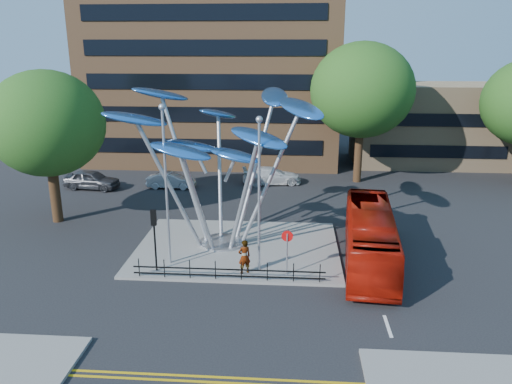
# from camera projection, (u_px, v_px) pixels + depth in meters

# --- Properties ---
(ground) EXTENTS (120.00, 120.00, 0.00)m
(ground) POSITION_uv_depth(u_px,v_px,m) (245.00, 298.00, 24.20)
(ground) COLOR black
(ground) RESTS_ON ground
(traffic_island) EXTENTS (12.00, 9.00, 0.15)m
(traffic_island) POSITION_uv_depth(u_px,v_px,m) (237.00, 248.00, 29.98)
(traffic_island) COLOR slate
(traffic_island) RESTS_ON ground
(double_yellow_near) EXTENTS (40.00, 0.12, 0.01)m
(double_yellow_near) POSITION_uv_depth(u_px,v_px,m) (229.00, 378.00, 18.46)
(double_yellow_near) COLOR gold
(double_yellow_near) RESTS_ON ground
(double_yellow_far) EXTENTS (40.00, 0.12, 0.01)m
(double_yellow_far) POSITION_uv_depth(u_px,v_px,m) (228.00, 383.00, 18.18)
(double_yellow_far) COLOR gold
(double_yellow_far) RESTS_ON ground
(brick_tower) EXTENTS (25.00, 15.00, 30.00)m
(brick_tower) POSITION_uv_depth(u_px,v_px,m) (215.00, 11.00, 50.89)
(brick_tower) COLOR brown
(brick_tower) RESTS_ON ground
(low_building_near) EXTENTS (15.00, 8.00, 8.00)m
(low_building_near) POSITION_uv_depth(u_px,v_px,m) (429.00, 124.00, 50.59)
(low_building_near) COLOR tan
(low_building_near) RESTS_ON ground
(tree_right) EXTENTS (8.80, 8.80, 12.11)m
(tree_right) POSITION_uv_depth(u_px,v_px,m) (362.00, 90.00, 42.35)
(tree_right) COLOR black
(tree_right) RESTS_ON ground
(tree_left) EXTENTS (7.60, 7.60, 10.32)m
(tree_left) POSITION_uv_depth(u_px,v_px,m) (47.00, 124.00, 32.78)
(tree_left) COLOR black
(tree_left) RESTS_ON ground
(leaf_sculpture) EXTENTS (12.72, 9.54, 9.51)m
(leaf_sculpture) POSITION_uv_depth(u_px,v_px,m) (219.00, 134.00, 28.75)
(leaf_sculpture) COLOR #9EA0A5
(leaf_sculpture) RESTS_ON traffic_island
(street_lamp_left) EXTENTS (0.36, 0.36, 8.80)m
(street_lamp_left) POSITION_uv_depth(u_px,v_px,m) (165.00, 172.00, 26.32)
(street_lamp_left) COLOR #9EA0A5
(street_lamp_left) RESTS_ON traffic_island
(street_lamp_right) EXTENTS (0.36, 0.36, 8.30)m
(street_lamp_right) POSITION_uv_depth(u_px,v_px,m) (259.00, 181.00, 25.57)
(street_lamp_right) COLOR #9EA0A5
(street_lamp_right) RESTS_ON traffic_island
(traffic_light_island) EXTENTS (0.28, 0.18, 3.42)m
(traffic_light_island) POSITION_uv_depth(u_px,v_px,m) (154.00, 227.00, 26.19)
(traffic_light_island) COLOR black
(traffic_light_island) RESTS_ON traffic_island
(no_entry_sign_island) EXTENTS (0.60, 0.10, 2.45)m
(no_entry_sign_island) POSITION_uv_depth(u_px,v_px,m) (287.00, 245.00, 25.94)
(no_entry_sign_island) COLOR #9EA0A5
(no_entry_sign_island) RESTS_ON traffic_island
(pedestrian_railing_front) EXTENTS (10.00, 0.06, 1.00)m
(pedestrian_railing_front) POSITION_uv_depth(u_px,v_px,m) (228.00, 272.00, 25.73)
(pedestrian_railing_front) COLOR black
(pedestrian_railing_front) RESTS_ON traffic_island
(red_bus) EXTENTS (3.59, 11.04, 3.02)m
(red_bus) POSITION_uv_depth(u_px,v_px,m) (370.00, 237.00, 27.88)
(red_bus) COLOR #9C1207
(red_bus) RESTS_ON ground
(pedestrian) EXTENTS (0.81, 0.70, 1.87)m
(pedestrian) POSITION_uv_depth(u_px,v_px,m) (244.00, 257.00, 26.29)
(pedestrian) COLOR gray
(pedestrian) RESTS_ON traffic_island
(parked_car_left) EXTENTS (4.88, 2.42, 1.60)m
(parked_car_left) POSITION_uv_depth(u_px,v_px,m) (92.00, 180.00, 42.20)
(parked_car_left) COLOR #3B3D43
(parked_car_left) RESTS_ON ground
(parked_car_mid) EXTENTS (4.09, 1.45, 1.34)m
(parked_car_mid) POSITION_uv_depth(u_px,v_px,m) (171.00, 180.00, 42.47)
(parked_car_mid) COLOR #B8BCC0
(parked_car_mid) RESTS_ON ground
(parked_car_right) EXTENTS (5.38, 2.90, 1.48)m
(parked_car_right) POSITION_uv_depth(u_px,v_px,m) (272.00, 176.00, 43.67)
(parked_car_right) COLOR silver
(parked_car_right) RESTS_ON ground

